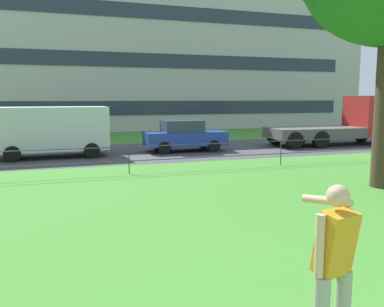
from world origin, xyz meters
TOP-DOWN VIEW (x-y plane):
  - street_strip at (0.00, 19.30)m, footprint 80.00×7.33m
  - park_fence at (0.00, 13.81)m, footprint 36.17×0.04m
  - person_thrower at (0.23, 3.10)m, footprint 0.50×0.85m
  - panel_van_far_left at (-2.64, 18.83)m, footprint 5.06×2.23m
  - car_blue_far_right at (3.63, 18.96)m, footprint 4.03×1.88m
  - flatbed_truck_left at (13.33, 18.87)m, footprint 7.38×2.68m
  - apartment_building_background at (7.35, 36.96)m, footprint 35.36×10.92m

SIDE VIEW (x-z plane):
  - street_strip at x=0.00m, z-range 0.00..0.01m
  - park_fence at x=0.00m, z-range 0.18..1.18m
  - car_blue_far_right at x=3.63m, z-range 0.01..1.55m
  - person_thrower at x=0.23m, z-range 0.08..1.88m
  - flatbed_truck_left at x=13.33m, z-range -0.16..2.59m
  - panel_van_far_left at x=-2.64m, z-range 0.15..2.39m
  - apartment_building_background at x=7.35m, z-range 0.01..15.19m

